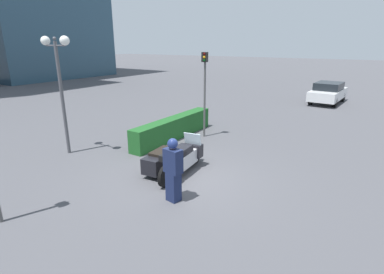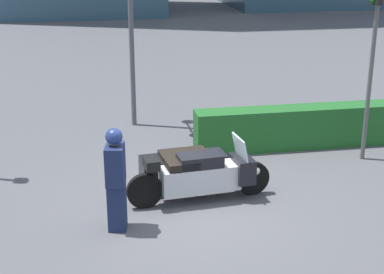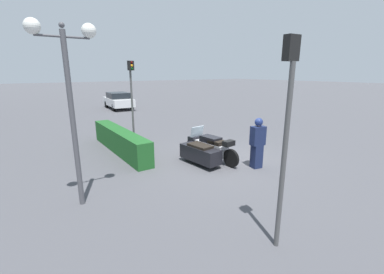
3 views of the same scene
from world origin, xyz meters
TOP-DOWN VIEW (x-y plane):
  - ground_plane at (0.00, 0.00)m, footprint 160.00×160.00m
  - police_motorcycle at (0.25, 0.55)m, footprint 2.65×1.29m
  - officer_rider at (-1.27, -0.56)m, footprint 0.36×0.51m
  - hedge_bush_curbside at (3.13, 2.64)m, footprint 5.00×0.61m
  - twin_lamp_post at (-0.52, 4.92)m, footprint 0.32×1.40m
  - traffic_light_near at (4.05, 1.65)m, footprint 0.22×0.29m
  - traffic_light_far at (-4.25, 2.25)m, footprint 0.23×0.27m
  - parked_car_background at (15.44, -1.57)m, footprint 4.18×1.99m

SIDE VIEW (x-z plane):
  - ground_plane at x=0.00m, z-range 0.00..0.00m
  - hedge_bush_curbside at x=3.13m, z-range 0.00..0.92m
  - police_motorcycle at x=0.25m, z-range -0.11..1.04m
  - parked_car_background at x=15.44m, z-range 0.04..1.46m
  - officer_rider at x=-1.27m, z-range 0.05..1.78m
  - traffic_light_near at x=4.05m, z-range 0.55..4.20m
  - traffic_light_far at x=-4.25m, z-range 0.56..4.32m
  - twin_lamp_post at x=-0.52m, z-range 1.03..5.27m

